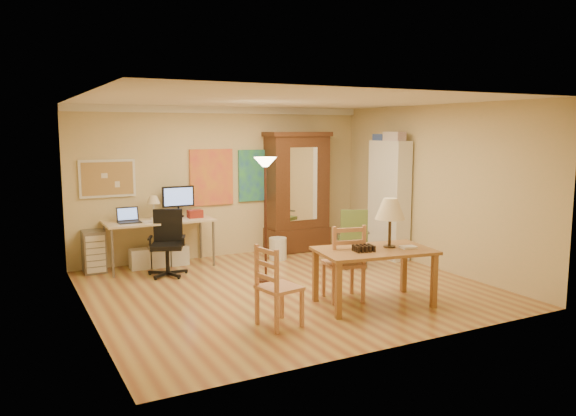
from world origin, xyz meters
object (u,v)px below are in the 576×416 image
office_chair_black (168,258)px  bookshelf (389,200)px  dining_table (380,238)px  armoire (297,200)px  computer_desk (161,238)px  office_chair_green (352,251)px

office_chair_black → bookshelf: bookshelf is taller
office_chair_black → dining_table: bearing=-52.5°
armoire → bookshelf: size_ratio=1.07×
computer_desk → office_chair_black: computer_desk is taller
office_chair_black → office_chair_green: (2.90, -0.90, -0.01)m
office_chair_black → armoire: (2.70, 0.69, 0.70)m
bookshelf → office_chair_black: bearing=171.4°
office_chair_black → office_chair_green: 3.04m
computer_desk → armoire: (2.64, 0.08, 0.49)m
dining_table → armoire: armoire is taller
office_chair_green → dining_table: bearing=-113.8°
bookshelf → computer_desk: bearing=162.6°
dining_table → bookshelf: size_ratio=0.77×
computer_desk → dining_table: bearing=-58.7°
dining_table → office_chair_black: dining_table is taller
office_chair_black → office_chair_green: office_chair_black is taller
office_chair_green → bookshelf: (0.99, 0.32, 0.78)m
office_chair_green → office_chair_black: bearing=162.7°
bookshelf → dining_table: bearing=-130.0°
office_chair_black → bookshelf: 4.01m
office_chair_black → armoire: armoire is taller
computer_desk → bookshelf: bookshelf is taller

